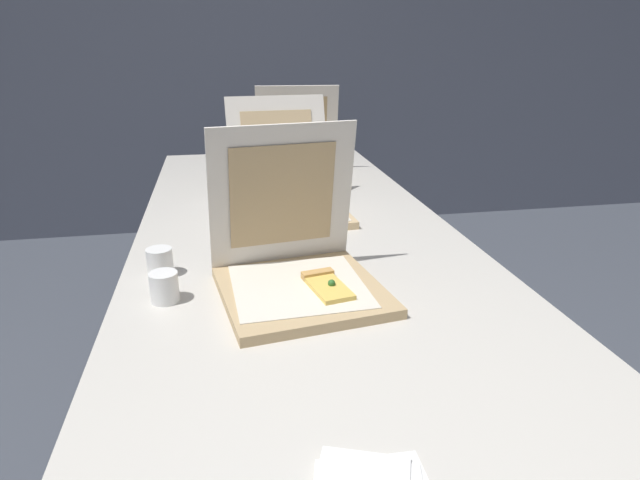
# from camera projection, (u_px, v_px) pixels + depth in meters

# --- Properties ---
(wall_back) EXTENTS (10.00, 0.10, 2.60)m
(wall_back) POSITION_uv_depth(u_px,v_px,m) (245.00, 32.00, 3.47)
(wall_back) COLOR slate
(wall_back) RESTS_ON ground
(table) EXTENTS (0.91, 2.47, 0.74)m
(table) POSITION_uv_depth(u_px,v_px,m) (301.00, 252.00, 1.53)
(table) COLOR beige
(table) RESTS_ON ground
(pizza_box_front) EXTENTS (0.38, 0.38, 0.35)m
(pizza_box_front) POSITION_uv_depth(u_px,v_px,m) (298.00, 269.00, 1.18)
(pizza_box_front) COLOR tan
(pizza_box_front) RESTS_ON table
(pizza_box_middle) EXTENTS (0.36, 0.45, 0.34)m
(pizza_box_middle) POSITION_uv_depth(u_px,v_px,m) (289.00, 197.00, 1.72)
(pizza_box_middle) COLOR tan
(pizza_box_middle) RESTS_ON table
(pizza_box_back) EXTENTS (0.36, 0.37, 0.35)m
(pizza_box_back) POSITION_uv_depth(u_px,v_px,m) (299.00, 163.00, 2.19)
(pizza_box_back) COLOR tan
(pizza_box_back) RESTS_ON table
(cup_white_far) EXTENTS (0.06, 0.06, 0.07)m
(cup_white_far) POSITION_uv_depth(u_px,v_px,m) (222.00, 192.00, 1.84)
(cup_white_far) COLOR white
(cup_white_far) RESTS_ON table
(cup_white_near_center) EXTENTS (0.06, 0.06, 0.07)m
(cup_white_near_center) POSITION_uv_depth(u_px,v_px,m) (160.00, 262.00, 1.26)
(cup_white_near_center) COLOR white
(cup_white_near_center) RESTS_ON table
(cup_white_near_left) EXTENTS (0.06, 0.06, 0.07)m
(cup_white_near_left) POSITION_uv_depth(u_px,v_px,m) (164.00, 287.00, 1.14)
(cup_white_near_left) COLOR white
(cup_white_near_left) RESTS_ON table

